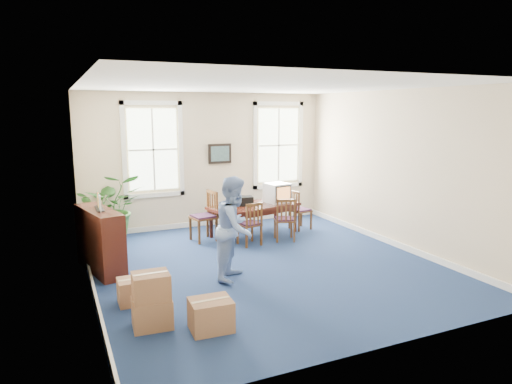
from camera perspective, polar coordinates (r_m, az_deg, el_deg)
name	(u,v)px	position (r m, az deg, el deg)	size (l,w,h in m)	color
floor	(264,265)	(8.46, 1.05, -9.08)	(6.50, 6.50, 0.00)	navy
ceiling	(265,86)	(7.99, 1.13, 13.12)	(6.50, 6.50, 0.00)	white
wall_back	(207,160)	(11.07, -6.09, 3.98)	(6.50, 6.50, 0.00)	beige
wall_front	(387,218)	(5.36, 16.04, -3.11)	(6.50, 6.50, 0.00)	beige
wall_left	(84,191)	(7.33, -20.65, 0.16)	(6.50, 6.50, 0.00)	beige
wall_right	(398,170)	(9.72, 17.33, 2.70)	(6.50, 6.50, 0.00)	beige
baseboard_back	(209,222)	(11.32, -5.89, -3.80)	(6.00, 0.04, 0.12)	white
baseboard_left	(93,287)	(7.74, -19.69, -11.12)	(0.04, 6.50, 0.12)	white
baseboard_right	(393,243)	(10.01, 16.73, -6.08)	(0.04, 6.50, 0.12)	white
window_left	(153,150)	(10.70, -12.75, 5.18)	(1.40, 0.12, 2.20)	white
window_right	(278,145)	(11.75, 2.80, 5.86)	(1.40, 0.12, 2.20)	white
wall_picture	(220,154)	(11.11, -4.55, 4.81)	(0.58, 0.06, 0.48)	black
conference_table	(254,220)	(10.34, -0.24, -3.47)	(2.03, 0.92, 0.69)	#431810
crt_tv	(277,193)	(10.51, 2.64, -0.09)	(0.49, 0.53, 0.44)	#B7B7BC
game_console	(288,201)	(10.63, 4.08, -1.07)	(0.16, 0.20, 0.05)	white
equipment_bag	(244,201)	(10.19, -1.53, -1.11)	(0.40, 0.26, 0.20)	black
chair_near_left	(249,223)	(9.53, -0.85, -3.94)	(0.42, 0.42, 0.92)	brown
chair_near_right	(285,219)	(9.88, 3.59, -3.39)	(0.42, 0.42, 0.95)	brown
chair_end_left	(203,216)	(9.88, -6.62, -3.04)	(0.48, 0.48, 1.08)	brown
chair_end_right	(300,210)	(10.84, 5.57, -2.21)	(0.42, 0.42, 0.94)	brown
man	(235,228)	(7.61, -2.66, -4.50)	(0.85, 0.65, 1.73)	#7B9BD3
credenza	(100,240)	(8.44, -18.90, -5.70)	(0.41, 1.43, 1.12)	#431810
brochure_rack	(99,200)	(8.28, -19.04, -0.96)	(0.12, 0.68, 0.30)	#99999E
potted_plant	(112,208)	(10.15, -17.55, -1.89)	(1.35, 1.17, 1.50)	#26551E
cardboard_boxes	(165,294)	(6.34, -11.35, -12.37)	(1.35, 1.35, 0.77)	#A16E4B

